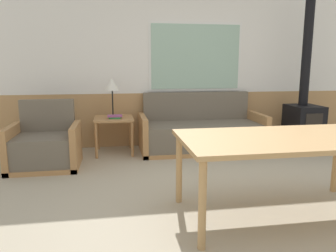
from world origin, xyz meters
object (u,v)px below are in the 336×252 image
object	(u,v)px
table_lamp	(112,86)
armchair	(45,147)
wood_stove	(304,112)
couch	(201,133)
dining_table	(284,144)
side_table	(114,123)

from	to	relation	value
table_lamp	armchair	bearing A→B (deg)	-143.40
table_lamp	wood_stove	bearing A→B (deg)	-5.36
couch	table_lamp	xyz separation A→B (m)	(-1.38, 0.14, 0.76)
couch	table_lamp	distance (m)	1.58
dining_table	armchair	bearing A→B (deg)	142.31
side_table	wood_stove	xyz separation A→B (m)	(3.03, -0.18, 0.13)
table_lamp	dining_table	distance (m)	2.93
table_lamp	dining_table	world-z (taller)	table_lamp
couch	dining_table	distance (m)	2.39
armchair	side_table	xyz separation A→B (m)	(0.91, 0.56, 0.20)
wood_stove	couch	bearing A→B (deg)	175.16
side_table	wood_stove	distance (m)	3.04
wood_stove	dining_table	bearing A→B (deg)	-125.14
armchair	couch	bearing A→B (deg)	8.77
couch	wood_stove	size ratio (longest dim) A/B	0.82
side_table	wood_stove	size ratio (longest dim) A/B	0.25
dining_table	wood_stove	bearing A→B (deg)	54.86
armchair	wood_stove	distance (m)	3.97
dining_table	wood_stove	xyz separation A→B (m)	(1.56, 2.22, -0.06)
couch	armchair	bearing A→B (deg)	-167.06
couch	table_lamp	size ratio (longest dim) A/B	3.24
couch	side_table	size ratio (longest dim) A/B	3.32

